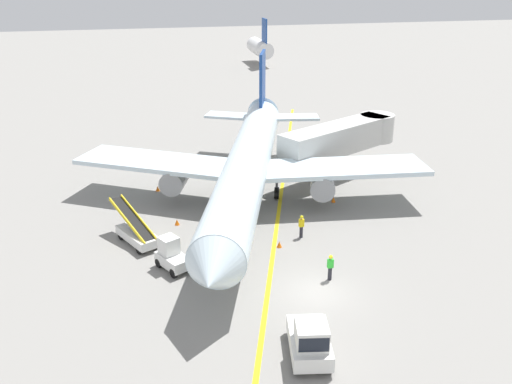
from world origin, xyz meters
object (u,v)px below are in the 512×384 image
(airliner, at_px, (248,164))
(safety_cone_wingtip_left, at_px, (177,222))
(belt_loader_forward_hold, at_px, (137,233))
(safety_cone_nose_left, at_px, (333,200))
(jet_bridge, at_px, (346,137))
(safety_cone_wingtip_right, at_px, (158,188))
(pushback_tug, at_px, (310,340))
(baggage_tug_near_wing, at_px, (172,255))
(safety_cone_nose_right, at_px, (279,244))
(ground_crew_wing_walker, at_px, (301,226))
(ground_crew_marshaller, at_px, (330,267))

(airliner, xyz_separation_m, safety_cone_wingtip_left, (-5.93, -2.49, -3.20))
(belt_loader_forward_hold, relative_size, safety_cone_nose_left, 11.47)
(jet_bridge, height_order, safety_cone_wingtip_left, jet_bridge)
(safety_cone_wingtip_right, bearing_deg, pushback_tug, -76.15)
(airliner, xyz_separation_m, baggage_tug_near_wing, (-6.85, -8.79, -2.49))
(safety_cone_wingtip_right, bearing_deg, airliner, -33.48)
(airliner, xyz_separation_m, safety_cone_nose_left, (6.84, -1.12, -3.20))
(jet_bridge, height_order, safety_cone_wingtip_right, jet_bridge)
(pushback_tug, relative_size, safety_cone_nose_right, 8.84)
(jet_bridge, xyz_separation_m, ground_crew_wing_walker, (-7.75, -11.44, -2.63))
(jet_bridge, xyz_separation_m, safety_cone_wingtip_right, (-17.02, -0.37, -3.32))
(airliner, height_order, pushback_tug, airliner)
(belt_loader_forward_hold, distance_m, safety_cone_wingtip_left, 3.76)
(ground_crew_marshaller, relative_size, safety_cone_wingtip_left, 3.86)
(jet_bridge, bearing_deg, safety_cone_nose_left, -118.66)
(airliner, height_order, ground_crew_marshaller, airliner)
(belt_loader_forward_hold, height_order, safety_cone_nose_left, belt_loader_forward_hold)
(airliner, distance_m, jet_bridge, 11.27)
(jet_bridge, relative_size, safety_cone_nose_right, 28.54)
(safety_cone_wingtip_right, bearing_deg, baggage_tug_near_wing, -89.89)
(jet_bridge, bearing_deg, pushback_tug, -115.22)
(pushback_tug, height_order, safety_cone_nose_right, pushback_tug)
(safety_cone_wingtip_left, distance_m, safety_cone_wingtip_right, 7.10)
(safety_cone_wingtip_left, relative_size, safety_cone_wingtip_right, 1.00)
(ground_crew_marshaller, relative_size, safety_cone_nose_left, 3.86)
(belt_loader_forward_hold, relative_size, ground_crew_wing_walker, 2.97)
(safety_cone_nose_left, xyz_separation_m, safety_cone_wingtip_left, (-12.77, -1.37, 0.00))
(belt_loader_forward_hold, distance_m, ground_crew_marshaller, 13.57)
(pushback_tug, height_order, baggage_tug_near_wing, pushback_tug)
(baggage_tug_near_wing, height_order, safety_cone_wingtip_right, baggage_tug_near_wing)
(safety_cone_nose_right, distance_m, safety_cone_wingtip_right, 14.21)
(ground_crew_marshaller, bearing_deg, safety_cone_nose_right, 111.60)
(ground_crew_marshaller, height_order, safety_cone_nose_left, ground_crew_marshaller)
(ground_crew_marshaller, bearing_deg, belt_loader_forward_hold, 146.06)
(safety_cone_nose_left, bearing_deg, safety_cone_wingtip_left, -173.87)
(pushback_tug, bearing_deg, safety_cone_wingtip_right, 103.85)
(jet_bridge, xyz_separation_m, safety_cone_nose_left, (-3.30, -6.03, -3.32))
(airliner, distance_m, safety_cone_wingtip_right, 8.84)
(airliner, distance_m, ground_crew_wing_walker, 7.38)
(belt_loader_forward_hold, xyz_separation_m, ground_crew_marshaller, (11.26, -7.58, 0.13))
(safety_cone_nose_left, relative_size, safety_cone_wingtip_right, 1.00)
(ground_crew_wing_walker, bearing_deg, belt_loader_forward_hold, 171.14)
(safety_cone_wingtip_left, bearing_deg, baggage_tug_near_wing, -98.29)
(safety_cone_nose_left, height_order, safety_cone_nose_right, same)
(ground_crew_wing_walker, bearing_deg, pushback_tug, -105.68)
(airliner, xyz_separation_m, jet_bridge, (10.14, 4.92, 0.12))
(airliner, relative_size, belt_loader_forward_hold, 6.81)
(baggage_tug_near_wing, xyz_separation_m, ground_crew_wing_walker, (9.24, 2.27, -0.02))
(safety_cone_nose_right, bearing_deg, pushback_tug, -98.01)
(pushback_tug, bearing_deg, jet_bridge, 64.78)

